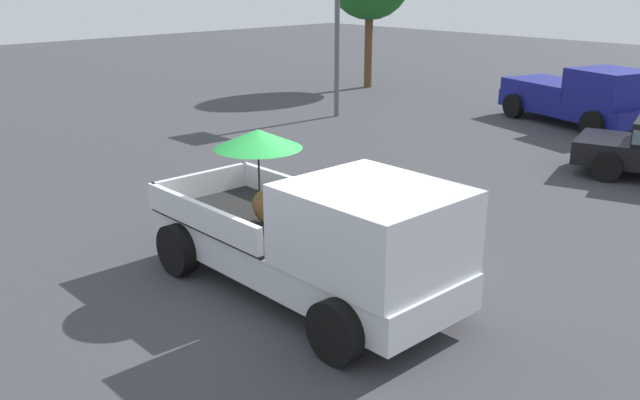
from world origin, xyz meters
TOP-DOWN VIEW (x-y plane):
  - ground_plane at (0.00, 0.00)m, footprint 80.00×80.00m
  - pickup_truck_main at (0.44, -0.01)m, footprint 5.08×2.30m
  - pickup_truck_red at (-2.75, 13.91)m, footprint 5.11×3.19m
  - motel_sign at (-8.86, 9.60)m, footprint 1.40×0.16m

SIDE VIEW (x-z plane):
  - ground_plane at x=0.00m, z-range 0.00..0.00m
  - pickup_truck_red at x=-2.75m, z-range -0.03..1.77m
  - pickup_truck_main at x=0.44m, z-range -0.16..2.11m
  - motel_sign at x=-8.86m, z-range 0.97..5.58m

